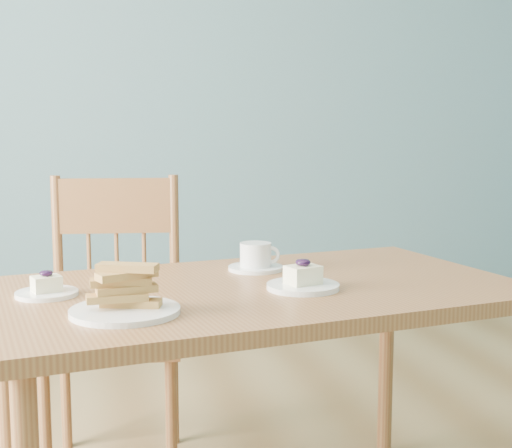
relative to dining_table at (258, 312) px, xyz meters
name	(u,v)px	position (x,y,z in m)	size (l,w,h in m)	color
dining_table	(258,312)	(0.00, 0.00, 0.00)	(1.35, 0.91, 0.67)	brown
dining_chair	(114,321)	(-0.33, 0.53, -0.14)	(0.46, 0.44, 0.90)	brown
cheesecake_plate_near	(303,281)	(0.09, -0.06, 0.09)	(0.17, 0.17, 0.07)	white
cheesecake_plate_far	(47,289)	(-0.49, 0.00, 0.08)	(0.14, 0.14, 0.06)	white
coffee_cup	(256,259)	(0.04, 0.18, 0.10)	(0.15, 0.15, 0.07)	white
biscotti_plate	(125,298)	(-0.33, -0.20, 0.10)	(0.23, 0.23, 0.10)	white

